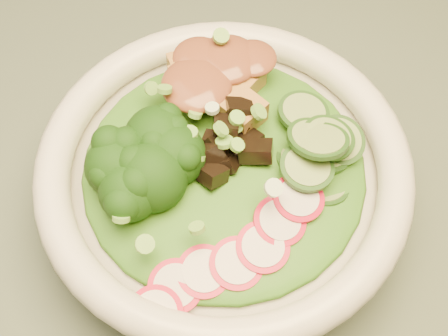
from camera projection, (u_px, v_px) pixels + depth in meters
dining_table at (162, 202)px, 0.69m from camera, size 1.20×0.80×0.75m
salad_bowl at (224, 181)px, 0.52m from camera, size 0.31×0.31×0.08m
lettuce_bed at (224, 167)px, 0.50m from camera, size 0.23×0.23×0.03m
broccoli_florets at (134, 170)px, 0.48m from camera, size 0.11×0.10×0.05m
radish_slices at (245, 249)px, 0.46m from camera, size 0.13×0.08×0.02m
cucumber_slices at (316, 147)px, 0.49m from camera, size 0.10×0.10×0.04m
mushroom_heap at (221, 142)px, 0.49m from camera, size 0.10×0.10×0.05m
tofu_cubes at (213, 87)px, 0.53m from camera, size 0.12×0.10×0.04m
peanut_sauce at (212, 76)px, 0.51m from camera, size 0.08×0.06×0.02m
scallion_garnish at (224, 149)px, 0.48m from camera, size 0.22×0.22×0.03m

